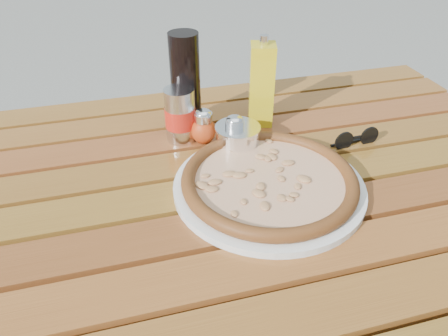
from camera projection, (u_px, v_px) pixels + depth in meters
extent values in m
cube|color=#321B0B|center=(374.00, 183.00, 1.51)|extent=(0.06, 0.06, 0.70)
cube|color=#3C250D|center=(227.00, 207.00, 0.86)|extent=(1.36, 0.86, 0.04)
cube|color=#572F0F|center=(286.00, 324.00, 0.60)|extent=(1.40, 0.09, 0.03)
cube|color=#5D2D10|center=(262.00, 270.00, 0.68)|extent=(1.40, 0.09, 0.03)
cube|color=#4E240D|center=(242.00, 227.00, 0.76)|extent=(1.40, 0.09, 0.03)
cube|color=#57340F|center=(227.00, 193.00, 0.84)|extent=(1.40, 0.09, 0.03)
cube|color=#542F0E|center=(214.00, 164.00, 0.92)|extent=(1.40, 0.09, 0.03)
cube|color=#58280F|center=(203.00, 140.00, 1.00)|extent=(1.40, 0.09, 0.03)
cube|color=#592F0F|center=(194.00, 120.00, 1.08)|extent=(1.40, 0.09, 0.03)
cube|color=#57310F|center=(186.00, 102.00, 1.16)|extent=(1.40, 0.09, 0.03)
cylinder|color=silver|center=(269.00, 186.00, 0.82)|extent=(0.48, 0.48, 0.01)
cylinder|color=beige|center=(269.00, 181.00, 0.82)|extent=(0.38, 0.38, 0.01)
torus|color=black|center=(269.00, 179.00, 0.81)|extent=(0.41, 0.41, 0.03)
ellipsoid|color=#C14116|center=(203.00, 130.00, 0.95)|extent=(0.07, 0.07, 0.06)
cylinder|color=white|center=(203.00, 117.00, 0.93)|extent=(0.05, 0.05, 0.02)
ellipsoid|color=white|center=(203.00, 113.00, 0.93)|extent=(0.05, 0.05, 0.02)
ellipsoid|color=#333E18|center=(234.00, 137.00, 0.93)|extent=(0.05, 0.05, 0.06)
cylinder|color=white|center=(235.00, 124.00, 0.91)|extent=(0.04, 0.04, 0.02)
ellipsoid|color=white|center=(235.00, 120.00, 0.90)|extent=(0.04, 0.04, 0.02)
cylinder|color=black|center=(185.00, 82.00, 0.97)|extent=(0.08, 0.08, 0.22)
cylinder|color=silver|center=(180.00, 115.00, 0.95)|extent=(0.08, 0.08, 0.12)
cylinder|color=#B31E12|center=(180.00, 117.00, 0.95)|extent=(0.08, 0.08, 0.04)
cube|color=gold|center=(261.00, 85.00, 0.99)|extent=(0.07, 0.07, 0.19)
cylinder|color=silver|center=(264.00, 40.00, 0.93)|extent=(0.02, 0.02, 0.02)
cylinder|color=white|center=(238.00, 140.00, 0.92)|extent=(0.10, 0.10, 0.05)
cylinder|color=white|center=(238.00, 128.00, 0.91)|extent=(0.11, 0.11, 0.01)
sphere|color=silver|center=(238.00, 125.00, 0.90)|extent=(0.02, 0.02, 0.01)
cylinder|color=black|center=(344.00, 141.00, 0.94)|extent=(0.04, 0.01, 0.04)
cylinder|color=black|center=(369.00, 136.00, 0.96)|extent=(0.04, 0.01, 0.04)
cube|color=black|center=(357.00, 137.00, 0.94)|extent=(0.02, 0.01, 0.00)
cube|color=black|center=(349.00, 142.00, 0.96)|extent=(0.09, 0.01, 0.00)
cube|color=black|center=(355.00, 139.00, 0.97)|extent=(0.09, 0.01, 0.00)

